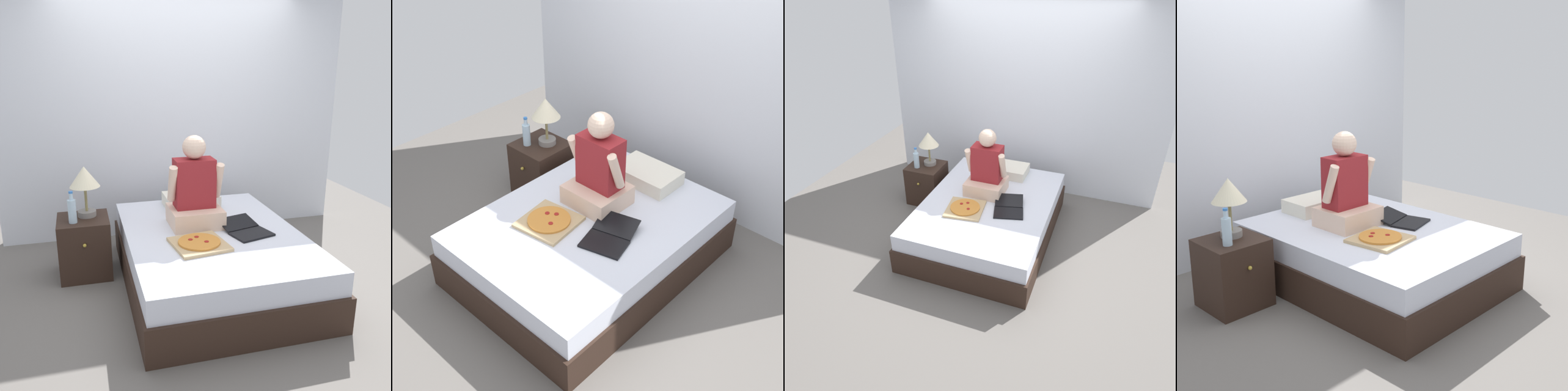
% 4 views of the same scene
% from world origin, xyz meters
% --- Properties ---
extents(ground_plane, '(5.72, 5.72, 0.00)m').
position_xyz_m(ground_plane, '(0.00, 0.00, 0.00)').
color(ground_plane, '#66605B').
extents(wall_back, '(3.72, 0.12, 2.50)m').
position_xyz_m(wall_back, '(0.00, 1.35, 1.25)').
color(wall_back, silver).
rests_on(wall_back, ground).
extents(bed, '(1.46, 1.98, 0.47)m').
position_xyz_m(bed, '(0.00, 0.00, 0.23)').
color(bed, black).
rests_on(bed, ground).
extents(nightstand_left, '(0.44, 0.47, 0.53)m').
position_xyz_m(nightstand_left, '(-1.04, 0.45, 0.26)').
color(nightstand_left, black).
rests_on(nightstand_left, ground).
extents(lamp_on_left_nightstand, '(0.26, 0.26, 0.45)m').
position_xyz_m(lamp_on_left_nightstand, '(-1.00, 0.50, 0.86)').
color(lamp_on_left_nightstand, gray).
rests_on(lamp_on_left_nightstand, nightstand_left).
extents(water_bottle, '(0.07, 0.07, 0.28)m').
position_xyz_m(water_bottle, '(-1.12, 0.36, 0.64)').
color(water_bottle, silver).
rests_on(water_bottle, nightstand_left).
extents(pillow, '(0.52, 0.34, 0.12)m').
position_xyz_m(pillow, '(-0.00, 0.71, 0.53)').
color(pillow, silver).
rests_on(pillow, bed).
extents(person_seated, '(0.47, 0.40, 0.78)m').
position_xyz_m(person_seated, '(-0.10, 0.21, 0.76)').
color(person_seated, beige).
rests_on(person_seated, bed).
extents(laptop, '(0.41, 0.48, 0.07)m').
position_xyz_m(laptop, '(0.27, -0.10, 0.49)').
color(laptop, black).
rests_on(laptop, bed).
extents(pizza_box, '(0.45, 0.45, 0.05)m').
position_xyz_m(pizza_box, '(-0.18, -0.26, 0.49)').
color(pizza_box, tan).
rests_on(pizza_box, bed).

